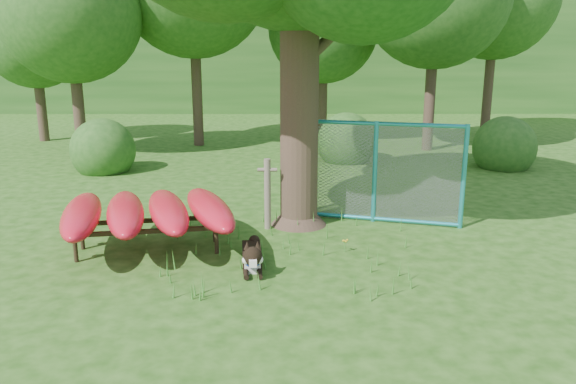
{
  "coord_description": "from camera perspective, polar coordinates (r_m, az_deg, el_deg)",
  "views": [
    {
      "loc": [
        0.18,
        -8.08,
        3.37
      ],
      "look_at": [
        0.2,
        1.2,
        1.0
      ],
      "focal_mm": 35.0,
      "sensor_mm": 36.0,
      "label": 1
    }
  ],
  "objects": [
    {
      "name": "wooden_post",
      "position": [
        10.68,
        -2.1,
        -0.01
      ],
      "size": [
        0.37,
        0.13,
        1.37
      ],
      "rotation": [
        0.0,
        0.0,
        -0.01
      ],
      "color": "#685D4E",
      "rests_on": "ground"
    },
    {
      "name": "husky_dog",
      "position": [
        8.89,
        -3.65,
        -6.58
      ],
      "size": [
        0.39,
        1.3,
        0.57
      ],
      "rotation": [
        0.0,
        0.0,
        0.09
      ],
      "color": "black",
      "rests_on": "ground"
    },
    {
      "name": "bg_tree_c",
      "position": [
        21.13,
        3.62,
        16.3
      ],
      "size": [
        4.0,
        4.0,
        6.12
      ],
      "color": "#39291F",
      "rests_on": "ground"
    },
    {
      "name": "wildflower_clump",
      "position": [
        9.63,
        5.8,
        -5.05
      ],
      "size": [
        0.1,
        0.11,
        0.23
      ],
      "rotation": [
        0.0,
        0.0,
        -0.19
      ],
      "color": "#3F832A",
      "rests_on": "ground"
    },
    {
      "name": "shrub_mid",
      "position": [
        17.5,
        5.87,
        3.15
      ],
      "size": [
        1.8,
        1.8,
        1.8
      ],
      "primitive_type": "sphere",
      "color": "#23511A",
      "rests_on": "ground"
    },
    {
      "name": "shrub_left",
      "position": [
        16.76,
        -18.13,
        2.01
      ],
      "size": [
        1.8,
        1.8,
        1.8
      ],
      "primitive_type": "sphere",
      "color": "#23511A",
      "rests_on": "ground"
    },
    {
      "name": "shrub_right",
      "position": [
        17.6,
        20.95,
        2.33
      ],
      "size": [
        1.8,
        1.8,
        1.8
      ],
      "primitive_type": "sphere",
      "color": "#23511A",
      "rests_on": "ground"
    },
    {
      "name": "bg_tree_a",
      "position": [
        19.31,
        -21.29,
        16.71
      ],
      "size": [
        4.4,
        4.4,
        6.7
      ],
      "color": "#39291F",
      "rests_on": "ground"
    },
    {
      "name": "fence_section",
      "position": [
        11.2,
        8.81,
        2.01
      ],
      "size": [
        3.35,
        1.02,
        3.36
      ],
      "rotation": [
        0.0,
        0.0,
        -0.27
      ],
      "color": "teal",
      "rests_on": "ground"
    },
    {
      "name": "ground",
      "position": [
        8.75,
        -1.31,
        -8.31
      ],
      "size": [
        80.0,
        80.0,
        0.0
      ],
      "primitive_type": "plane",
      "color": "#1C460E",
      "rests_on": "ground"
    },
    {
      "name": "wooded_hillside",
      "position": [
        36.08,
        -0.4,
        13.74
      ],
      "size": [
        80.0,
        12.0,
        6.0
      ],
      "primitive_type": "cube",
      "color": "#23511A",
      "rests_on": "ground"
    },
    {
      "name": "kayak_rack",
      "position": [
        9.76,
        -14.15,
        -2.01
      ],
      "size": [
        3.42,
        3.05,
        0.91
      ],
      "rotation": [
        0.0,
        0.0,
        0.17
      ],
      "color": "black",
      "rests_on": "ground"
    },
    {
      "name": "bg_tree_f",
      "position": [
        22.99,
        -24.41,
        14.0
      ],
      "size": [
        3.6,
        3.6,
        5.55
      ],
      "color": "#39291F",
      "rests_on": "ground"
    }
  ]
}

